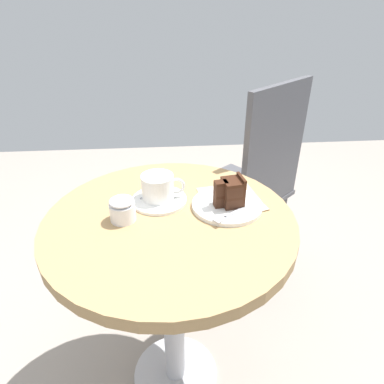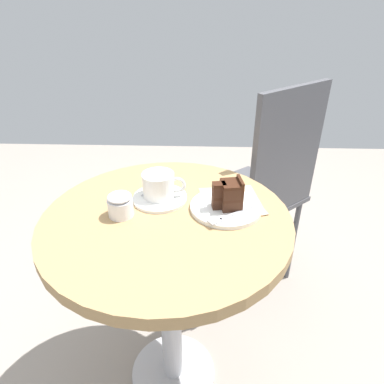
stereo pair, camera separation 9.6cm
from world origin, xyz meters
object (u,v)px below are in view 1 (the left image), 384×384
cake_slice (230,193)px  napkin (231,200)px  teaspoon (155,191)px  sugar_pot (122,208)px  fork (229,214)px  saucer (159,200)px  cake_plate (226,205)px  coffee_cup (158,186)px  cafe_chair (253,178)px

cake_slice → napkin: (0.01, 0.04, -0.05)m
teaspoon → sugar_pot: (-0.08, -0.12, 0.02)m
cake_slice → fork: (-0.01, -0.05, -0.04)m
teaspoon → cake_slice: size_ratio=0.84×
saucer → sugar_pot: sugar_pot is taller
saucer → teaspoon: 0.04m
cake_slice → cake_plate: bearing=138.1°
cake_plate → napkin: bearing=61.2°
saucer → coffee_cup: (-0.00, 0.01, 0.04)m
cake_slice → fork: size_ratio=0.67×
sugar_pot → cafe_chair: bearing=44.7°
coffee_cup → cafe_chair: bearing=45.0°
napkin → cafe_chair: bearing=66.5°
cake_plate → cafe_chair: cafe_chair is taller
cafe_chair → sugar_pot: cafe_chair is taller
teaspoon → napkin: size_ratio=0.34×
saucer → teaspoon: size_ratio=2.22×
fork → saucer: bearing=-65.8°
cake_slice → napkin: size_ratio=0.40×
saucer → coffee_cup: size_ratio=1.26×
cake_slice → fork: bearing=-100.7°
fork → cafe_chair: (0.20, 0.50, -0.16)m
cake_plate → cafe_chair: 0.51m
napkin → cafe_chair: 0.47m
coffee_cup → teaspoon: bearing=107.4°
cake_plate → sugar_pot: 0.29m
coffee_cup → cake_plate: 0.20m
saucer → fork: fork is taller
saucer → cake_slice: cake_slice is taller
coffee_cup → sugar_pot: bearing=-136.8°
teaspoon → cake_slice: (0.21, -0.09, 0.04)m
cake_slice → sugar_pot: (-0.29, -0.03, -0.02)m
saucer → cake_plate: 0.20m
napkin → sugar_pot: bearing=-167.2°
cake_plate → cafe_chair: bearing=66.1°
cake_plate → napkin: 0.04m
teaspoon → fork: (0.20, -0.14, 0.00)m
sugar_pot → cake_slice: bearing=5.5°
saucer → coffee_cup: bearing=99.2°
saucer → fork: (0.19, -0.10, 0.01)m
teaspoon → cake_plate: size_ratio=0.36×
fork → cafe_chair: 0.56m
napkin → cake_plate: bearing=-118.8°
coffee_cup → fork: coffee_cup is taller
coffee_cup → cake_slice: cake_slice is taller
coffee_cup → cake_slice: 0.21m
saucer → teaspoon: bearing=106.2°
cake_slice → napkin: cake_slice is taller
coffee_cup → teaspoon: 0.05m
teaspoon → cafe_chair: size_ratio=0.07×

